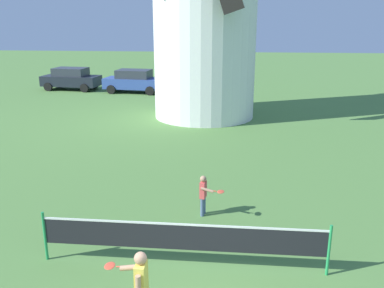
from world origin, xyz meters
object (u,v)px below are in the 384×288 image
Objects in this scene: player_near at (140,285)px; parked_car_black at (71,78)px; parked_car_blue at (134,81)px; player_far at (204,193)px; tennis_net at (182,237)px.

player_near is 0.33× the size of parked_car_black.
parked_car_blue is at bearing 103.41° from player_near.
parked_car_black is at bearing 119.75° from player_far.
parked_car_black is at bearing 116.31° from tennis_net.
parked_car_black is (-10.87, 19.02, 0.19)m from player_far.
parked_car_black reaches higher than tennis_net.
tennis_net is at bearing 75.11° from player_near.
parked_car_blue is at bearing 105.73° from tennis_net.
tennis_net is 21.53m from parked_car_blue.
tennis_net is 23.91m from parked_car_black.
tennis_net is 1.41× the size of parked_car_black.
parked_car_black is 1.00× the size of parked_car_blue.
parked_car_blue is (4.76, -0.71, 0.00)m from parked_car_black.
tennis_net is 2.43m from player_far.
parked_car_black is at bearing 113.56° from player_near.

